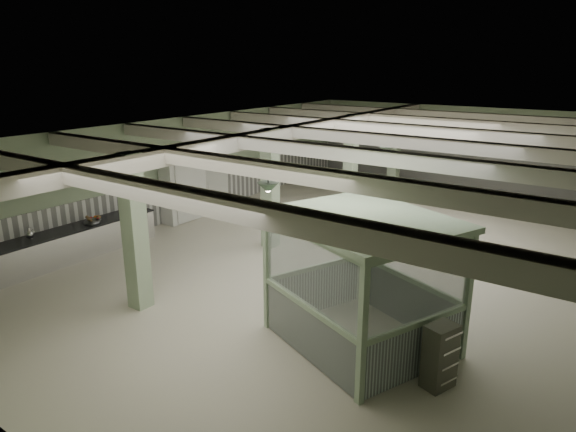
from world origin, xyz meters
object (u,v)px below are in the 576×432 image
Objects in this scene: prep_counter at (70,244)px; filing_cabinet at (440,356)px; walkin_cooler at (191,188)px; guard_booth at (363,259)px.

prep_counter is 4.61× the size of filing_cabinet.
walkin_cooler is 2.02× the size of filing_cabinet.
prep_counter is 1.33× the size of guard_booth.
filing_cabinet is (10.84, -4.76, -0.50)m from walkin_cooler.
walkin_cooler reaches higher than filing_cabinet.
walkin_cooler is (-0.08, 4.94, 0.63)m from prep_counter.
guard_booth is 3.47× the size of filing_cabinet.
filing_cabinet is (10.75, 0.18, 0.13)m from prep_counter.
filing_cabinet is (1.83, -0.55, -1.19)m from guard_booth.
walkin_cooler is 9.97m from guard_booth.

